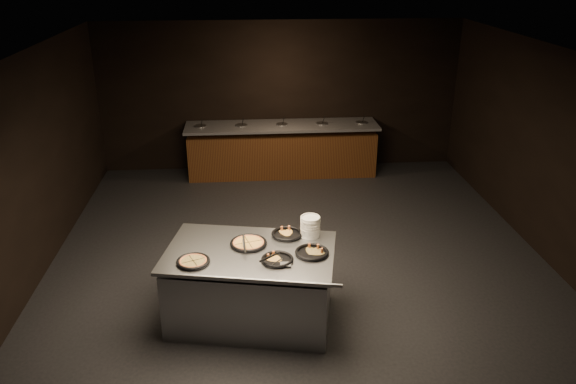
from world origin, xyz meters
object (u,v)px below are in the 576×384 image
object	(u,v)px
pan_veggie_whole	(193,261)
pan_cheese_whole	(248,243)
serving_counter	(251,287)
plate_stack	(310,227)

from	to	relation	value
pan_veggie_whole	pan_cheese_whole	bearing A→B (deg)	31.50
serving_counter	pan_veggie_whole	size ratio (longest dim) A/B	5.73
plate_stack	pan_veggie_whole	world-z (taller)	plate_stack
serving_counter	plate_stack	size ratio (longest dim) A/B	8.53
plate_stack	serving_counter	bearing A→B (deg)	-156.70
serving_counter	pan_cheese_whole	bearing A→B (deg)	105.63
plate_stack	pan_cheese_whole	size ratio (longest dim) A/B	0.58
serving_counter	plate_stack	bearing A→B (deg)	34.66
pan_veggie_whole	pan_cheese_whole	xyz separation A→B (m)	(0.61, 0.37, 0.00)
plate_stack	pan_veggie_whole	xyz separation A→B (m)	(-1.35, -0.53, -0.10)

